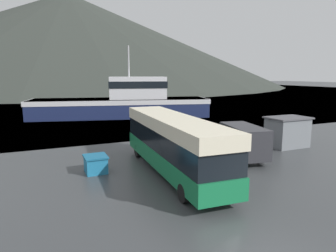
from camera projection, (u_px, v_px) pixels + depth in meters
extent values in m
plane|color=#3D5160|center=(50.00, 88.00, 134.11)|extent=(240.00, 240.00, 0.00)
cone|color=#2D332D|center=(69.00, 40.00, 165.22)|extent=(227.26, 227.26, 49.41)
cube|color=#146B3D|center=(173.00, 157.00, 17.82)|extent=(3.10, 11.93, 1.03)
cube|color=black|center=(173.00, 139.00, 17.63)|extent=(3.04, 11.69, 1.18)
cube|color=beige|center=(173.00, 123.00, 17.46)|extent=(3.10, 11.93, 0.74)
cube|color=black|center=(145.00, 126.00, 23.13)|extent=(2.12, 0.18, 1.59)
cylinder|color=black|center=(138.00, 151.00, 21.35)|extent=(0.35, 0.92, 0.90)
cylinder|color=black|center=(166.00, 148.00, 22.08)|extent=(0.35, 0.92, 0.90)
cylinder|color=black|center=(184.00, 193.00, 13.73)|extent=(0.35, 0.92, 0.90)
cylinder|color=black|center=(224.00, 187.00, 14.45)|extent=(0.35, 0.92, 0.90)
cube|color=#2D2D33|center=(244.00, 140.00, 20.57)|extent=(2.73, 4.52, 2.01)
cube|color=#2D2D33|center=(226.00, 138.00, 23.55)|extent=(2.23, 2.16, 1.10)
cube|color=black|center=(231.00, 129.00, 22.54)|extent=(1.59, 0.39, 0.70)
cylinder|color=black|center=(217.00, 146.00, 23.24)|extent=(0.36, 0.73, 0.70)
cylinder|color=black|center=(237.00, 145.00, 23.58)|extent=(0.36, 0.73, 0.70)
cylinder|color=black|center=(238.00, 159.00, 19.64)|extent=(0.36, 0.73, 0.70)
cylinder|color=black|center=(261.00, 158.00, 19.98)|extent=(0.36, 0.73, 0.70)
cube|color=#19234C|center=(121.00, 108.00, 41.54)|extent=(24.57, 11.61, 2.50)
cube|color=silver|center=(120.00, 101.00, 41.38)|extent=(24.81, 11.73, 0.63)
cube|color=silver|center=(138.00, 88.00, 41.46)|extent=(8.42, 5.87, 3.01)
cube|color=black|center=(137.00, 84.00, 41.38)|extent=(8.59, 6.02, 0.90)
cylinder|color=#B2B2B7|center=(129.00, 61.00, 40.66)|extent=(0.20, 0.20, 4.16)
cube|color=teal|center=(96.00, 165.00, 17.95)|extent=(1.22, 1.33, 0.94)
cube|color=#1A5F86|center=(95.00, 156.00, 17.86)|extent=(1.34, 1.46, 0.10)
cube|color=slate|center=(287.00, 133.00, 24.31)|extent=(3.03, 2.09, 2.32)
cube|color=#4C4C51|center=(288.00, 118.00, 24.10)|extent=(3.34, 2.30, 0.12)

